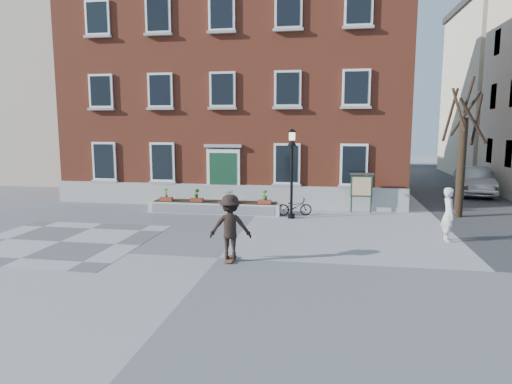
% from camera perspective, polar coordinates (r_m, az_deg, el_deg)
% --- Properties ---
extents(ground, '(100.00, 100.00, 0.00)m').
position_cam_1_polar(ground, '(14.30, -4.72, -8.23)').
color(ground, gray).
rests_on(ground, ground).
extents(checker_patch, '(6.00, 6.00, 0.01)m').
position_cam_1_polar(checker_patch, '(17.58, -23.27, -5.72)').
color(checker_patch, '#575659').
rests_on(checker_patch, ground).
extents(distant_building, '(10.00, 12.00, 13.00)m').
position_cam_1_polar(distant_building, '(39.65, -23.58, 11.20)').
color(distant_building, '#BCAE97').
rests_on(distant_building, ground).
extents(bicycle, '(1.64, 0.89, 0.82)m').
position_cam_1_polar(bicycle, '(20.74, 4.85, -1.84)').
color(bicycle, black).
rests_on(bicycle, ground).
extents(parked_car, '(2.27, 5.10, 1.63)m').
position_cam_1_polar(parked_car, '(29.71, 25.60, 1.25)').
color(parked_car, '#A7AAAC').
rests_on(parked_car, ground).
extents(bystander, '(0.46, 0.70, 1.92)m').
position_cam_1_polar(bystander, '(17.44, 22.93, -2.60)').
color(bystander, silver).
rests_on(bystander, ground).
extents(brick_building, '(18.40, 10.85, 12.60)m').
position_cam_1_polar(brick_building, '(27.87, -1.67, 12.95)').
color(brick_building, '#964029').
rests_on(brick_building, ground).
extents(planter_assembly, '(6.20, 1.12, 1.15)m').
position_cam_1_polar(planter_assembly, '(21.48, -5.13, -1.77)').
color(planter_assembly, silver).
rests_on(planter_assembly, ground).
extents(bare_tree, '(1.83, 1.83, 6.16)m').
position_cam_1_polar(bare_tree, '(22.03, 24.36, 4.28)').
color(bare_tree, '#2F2215').
rests_on(bare_tree, ground).
extents(lamp_post, '(0.40, 0.40, 3.93)m').
position_cam_1_polar(lamp_post, '(19.88, 4.50, 3.91)').
color(lamp_post, black).
rests_on(lamp_post, ground).
extents(notice_board, '(1.10, 0.16, 1.87)m').
position_cam_1_polar(notice_board, '(21.80, 13.06, 0.74)').
color(notice_board, '#1B3729').
rests_on(notice_board, ground).
extents(skateboarder, '(1.35, 0.89, 2.03)m').
position_cam_1_polar(skateboarder, '(13.75, -3.23, -4.37)').
color(skateboarder, brown).
rests_on(skateboarder, ground).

